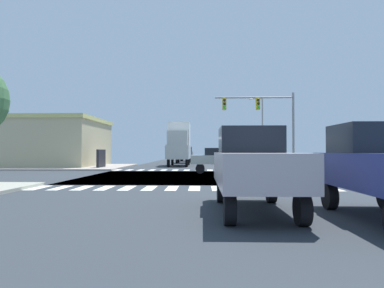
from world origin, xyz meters
TOP-DOWN VIEW (x-y plane):
  - ground at (0.00, 0.00)m, footprint 90.00×90.00m
  - sidewalk_corner_ne at (13.00, 12.00)m, footprint 12.00×12.00m
  - sidewalk_corner_nw at (-13.00, 12.00)m, footprint 12.00×12.00m
  - crosswalk_near at (-0.25, -7.30)m, footprint 13.50×2.00m
  - crosswalk_far at (-0.25, 7.30)m, footprint 13.50×2.00m
  - traffic_signal_mast at (5.73, 6.90)m, footprint 6.73×0.55m
  - street_lamp at (7.66, 19.64)m, footprint 1.78×0.32m
  - bank_building at (-18.23, 13.85)m, footprint 17.43×10.69m
  - box_truck_farside_1 at (-2.00, 16.36)m, footprint 2.40×7.20m
  - pickup_queued_3 at (2.00, -13.01)m, footprint 2.00×5.10m
  - sedan_leading_1 at (1.89, 3.50)m, footprint 4.30×1.80m
  - pickup_middle_4 at (-2.00, 24.93)m, footprint 2.00×5.10m
  - pickup_outer_5 at (-2.00, 34.75)m, footprint 2.00×5.10m

SIDE VIEW (x-z plane):
  - ground at x=0.00m, z-range -0.05..0.00m
  - crosswalk_near at x=-0.25m, z-range 0.00..0.01m
  - crosswalk_far at x=-0.25m, z-range 0.00..0.01m
  - sidewalk_corner_ne at x=13.00m, z-range 0.00..0.14m
  - sidewalk_corner_nw at x=-13.00m, z-range 0.00..0.14m
  - sedan_leading_1 at x=1.89m, z-range 0.18..2.06m
  - pickup_queued_3 at x=2.00m, z-range 0.12..2.47m
  - pickup_middle_4 at x=-2.00m, z-range 0.12..2.47m
  - pickup_outer_5 at x=-2.00m, z-range 0.12..2.47m
  - bank_building at x=-18.23m, z-range 0.01..5.12m
  - box_truck_farside_1 at x=-2.00m, z-range 0.14..4.99m
  - street_lamp at x=7.66m, z-range 0.79..8.92m
  - traffic_signal_mast at x=5.73m, z-range 1.58..8.19m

